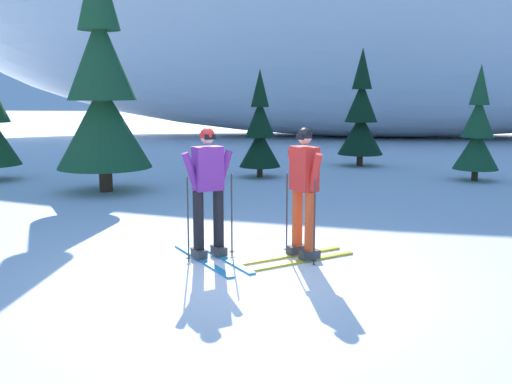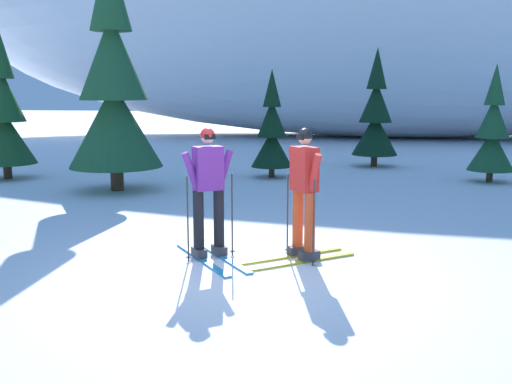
% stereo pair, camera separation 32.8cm
% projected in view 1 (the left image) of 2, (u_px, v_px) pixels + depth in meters
% --- Properties ---
extents(ground_plane, '(120.00, 120.00, 0.00)m').
position_uv_depth(ground_plane, '(238.00, 277.00, 7.38)').
color(ground_plane, white).
extents(skier_purple_jacket, '(1.40, 1.67, 1.84)m').
position_uv_depth(skier_purple_jacket, '(208.00, 191.00, 8.05)').
color(skier_purple_jacket, '#2893CC').
rests_on(skier_purple_jacket, ground).
extents(skier_red_jacket, '(1.58, 1.35, 1.84)m').
position_uv_depth(skier_red_jacket, '(304.00, 191.00, 8.03)').
color(skier_red_jacket, gold).
rests_on(skier_red_jacket, ground).
extents(pine_tree_left, '(2.18, 2.18, 5.64)m').
position_uv_depth(pine_tree_left, '(102.00, 90.00, 13.28)').
color(pine_tree_left, '#47301E').
rests_on(pine_tree_left, ground).
extents(pine_tree_center_left, '(1.13, 1.13, 2.93)m').
position_uv_depth(pine_tree_center_left, '(260.00, 133.00, 15.73)').
color(pine_tree_center_left, '#47301E').
rests_on(pine_tree_center_left, ground).
extents(pine_tree_center_right, '(1.41, 1.41, 3.66)m').
position_uv_depth(pine_tree_center_right, '(361.00, 117.00, 18.11)').
color(pine_tree_center_right, '#47301E').
rests_on(pine_tree_center_right, ground).
extents(pine_tree_right, '(1.17, 1.17, 3.03)m').
position_uv_depth(pine_tree_right, '(477.00, 133.00, 15.13)').
color(pine_tree_right, '#47301E').
rests_on(pine_tree_right, ground).
extents(snow_ridge_background, '(46.26, 14.86, 12.55)m').
position_uv_depth(snow_ridge_background, '(384.00, 12.00, 29.06)').
color(snow_ridge_background, white).
rests_on(snow_ridge_background, ground).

